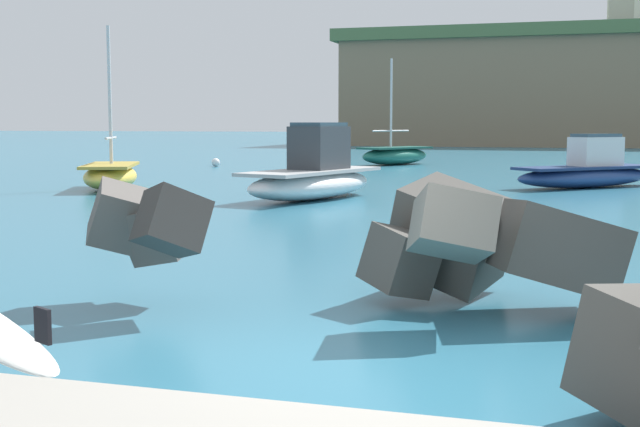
% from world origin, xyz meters
% --- Properties ---
extents(ground_plane, '(400.00, 400.00, 0.00)m').
position_xyz_m(ground_plane, '(0.00, 0.00, 0.00)').
color(ground_plane, '#2D6B84').
extents(breakwater_jetty, '(28.41, 6.92, 1.96)m').
position_xyz_m(breakwater_jetty, '(-0.65, 1.50, 0.86)').
color(breakwater_jetty, gray).
rests_on(breakwater_jetty, ground).
extents(boat_near_centre, '(3.55, 6.15, 2.32)m').
position_xyz_m(boat_near_centre, '(-5.80, 16.81, 0.71)').
color(boat_near_centre, white).
rests_on(boat_near_centre, ground).
extents(boat_near_right, '(3.27, 4.63, 5.64)m').
position_xyz_m(boat_near_right, '(-13.62, 18.34, 0.50)').
color(boat_near_right, '#EAC64C').
rests_on(boat_near_right, ground).
extents(boat_mid_centre, '(3.99, 5.18, 5.76)m').
position_xyz_m(boat_mid_centre, '(-7.58, 38.08, 0.54)').
color(boat_mid_centre, '#1E6656').
rests_on(boat_mid_centre, ground).
extents(boat_far_left, '(5.51, 5.42, 1.92)m').
position_xyz_m(boat_far_left, '(2.27, 23.97, 0.59)').
color(boat_far_left, navy).
rests_on(boat_far_left, ground).
extents(mooring_buoy_inner, '(0.44, 0.44, 0.44)m').
position_xyz_m(mooring_buoy_inner, '(-16.30, 33.56, 0.22)').
color(mooring_buoy_inner, silver).
rests_on(mooring_buoy_inner, ground).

